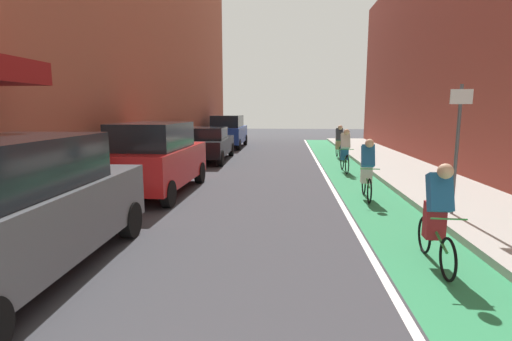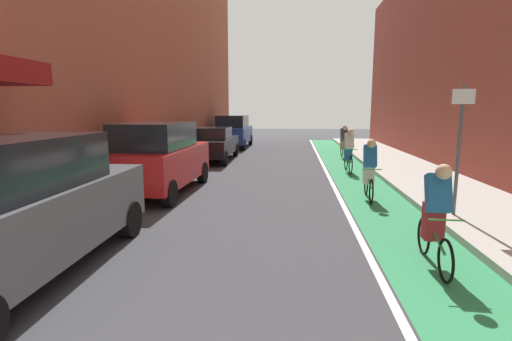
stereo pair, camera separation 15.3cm
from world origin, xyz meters
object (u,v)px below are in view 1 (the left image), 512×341
cyclist_lead (437,214)px  cyclist_mid (367,167)px  parked_suv_red (156,157)px  parked_sedan_black (207,144)px  street_sign_post (458,138)px  cyclist_far (339,141)px  parked_suv_gray (13,209)px  parked_suv_blue (228,131)px  cyclist_trailing (345,149)px

cyclist_lead → cyclist_mid: size_ratio=0.99×
parked_suv_red → parked_sedan_black: parked_suv_red is taller
cyclist_mid → street_sign_post: 2.51m
parked_sedan_black → cyclist_far: size_ratio=2.79×
street_sign_post → cyclist_mid: bearing=127.3°
parked_suv_gray → street_sign_post: bearing=26.3°
parked_suv_gray → parked_suv_blue: 18.82m
parked_suv_blue → cyclist_far: 7.77m
parked_suv_blue → cyclist_far: size_ratio=2.71×
street_sign_post → cyclist_trailing: bearing=102.0°
parked_sedan_black → cyclist_trailing: bearing=-25.1°
parked_suv_gray → cyclist_mid: parked_suv_gray is taller
parked_suv_red → parked_suv_blue: size_ratio=0.93×
parked_suv_red → cyclist_far: 10.49m
cyclist_lead → cyclist_trailing: size_ratio=0.95×
parked_sedan_black → cyclist_lead: (5.89, -11.57, 0.02)m
cyclist_trailing → parked_suv_red: bearing=-143.9°
parked_sedan_black → cyclist_far: 6.35m
parked_suv_gray → cyclist_mid: 7.89m
parked_suv_red → cyclist_lead: parked_suv_red is taller
parked_suv_gray → cyclist_far: 15.39m
parked_suv_blue → street_sign_post: size_ratio=1.70×
cyclist_far → cyclist_lead: bearing=-91.2°
cyclist_trailing → cyclist_far: 4.24m
parked_suv_blue → street_sign_post: street_sign_post is taller
parked_suv_blue → cyclist_far: bearing=-37.5°
parked_sedan_black → cyclist_far: bearing=13.7°
parked_suv_blue → parked_suv_red: bearing=-90.0°
parked_suv_gray → cyclist_trailing: size_ratio=2.71×
parked_suv_red → cyclist_far: parked_suv_red is taller
parked_sedan_black → cyclist_mid: 9.20m
parked_suv_gray → cyclist_trailing: (5.83, 9.87, -0.17)m
cyclist_lead → street_sign_post: street_sign_post is taller
parked_sedan_black → cyclist_lead: 12.98m
parked_suv_blue → cyclist_lead: 18.75m
parked_suv_blue → cyclist_lead: parked_suv_blue is taller
parked_suv_gray → parked_suv_red: (-0.00, 5.62, -0.00)m
parked_sedan_black → cyclist_mid: size_ratio=2.80×
parked_suv_red → cyclist_mid: parked_suv_red is taller
parked_suv_red → cyclist_far: (6.17, 8.48, -0.17)m
cyclist_trailing → street_sign_post: (1.34, -6.32, 0.89)m
parked_suv_red → parked_sedan_black: bearing=90.0°
parked_sedan_black → cyclist_lead: bearing=-63.0°
cyclist_far → cyclist_mid: bearing=-92.8°
cyclist_mid → street_sign_post: bearing=-52.7°
street_sign_post → parked_suv_red: bearing=163.9°
cyclist_lead → street_sign_post: bearing=63.0°
cyclist_trailing → cyclist_lead: bearing=-89.6°
parked_suv_gray → parked_sedan_black: size_ratio=1.01×
cyclist_lead → parked_sedan_black: bearing=117.0°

